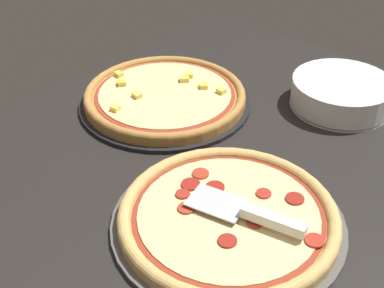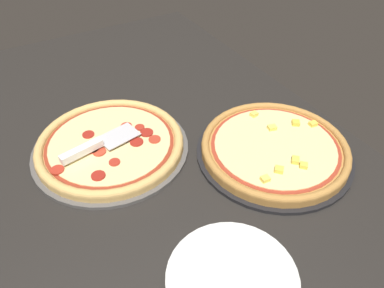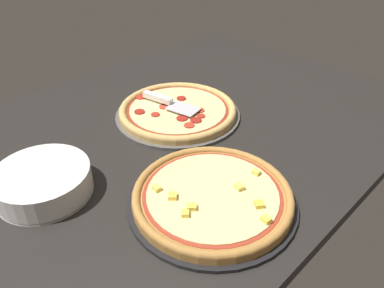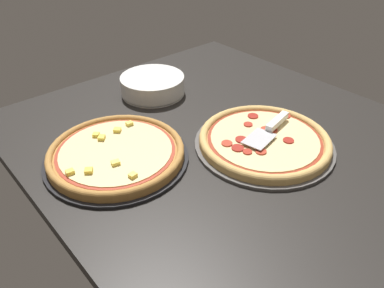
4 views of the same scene
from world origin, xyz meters
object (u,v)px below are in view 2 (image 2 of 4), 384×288
object	(u,v)px
pizza_front	(110,144)
serving_spatula	(91,147)
plate_stack	(233,285)
pizza_back	(275,147)

from	to	relation	value
pizza_front	serving_spatula	size ratio (longest dim) A/B	1.78
plate_stack	pizza_front	bearing A→B (deg)	-174.29
pizza_front	serving_spatula	bearing A→B (deg)	-77.87
serving_spatula	pizza_back	bearing A→B (deg)	62.44
pizza_front	serving_spatula	xyz separation A→B (cm)	(1.16, -5.41, 2.26)
pizza_front	plate_stack	size ratio (longest dim) A/B	1.66
pizza_back	plate_stack	xyz separation A→B (cm)	(27.23, -32.55, 0.97)
pizza_front	serving_spatula	world-z (taller)	serving_spatula
pizza_back	serving_spatula	world-z (taller)	serving_spatula
plate_stack	pizza_back	bearing A→B (deg)	129.92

